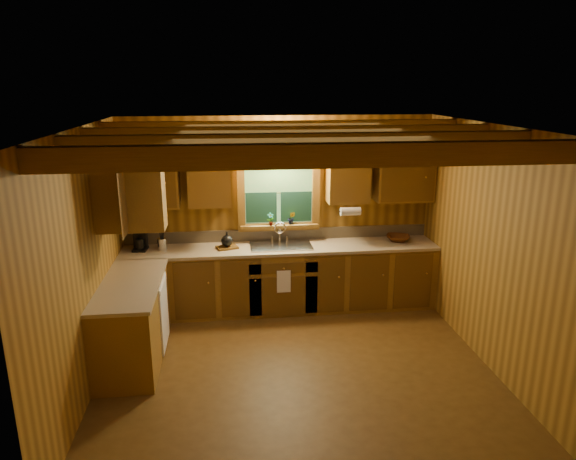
% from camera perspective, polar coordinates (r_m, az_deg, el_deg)
% --- Properties ---
extents(room, '(4.20, 4.20, 4.20)m').
position_cam_1_polar(room, '(5.29, 1.03, -2.88)').
color(room, '#533714').
rests_on(room, ground).
extents(ceiling_beams, '(4.20, 2.54, 0.18)m').
position_cam_1_polar(ceiling_beams, '(5.03, 1.09, 10.05)').
color(ceiling_beams, brown).
rests_on(ceiling_beams, room).
extents(base_cabinets, '(4.20, 2.22, 0.86)m').
position_cam_1_polar(base_cabinets, '(6.76, -4.68, -6.53)').
color(base_cabinets, brown).
rests_on(base_cabinets, ground).
extents(countertop, '(4.20, 2.24, 0.04)m').
position_cam_1_polar(countertop, '(6.61, -4.65, -2.90)').
color(countertop, tan).
rests_on(countertop, base_cabinets).
extents(backsplash, '(4.20, 0.02, 0.16)m').
position_cam_1_polar(backsplash, '(7.17, -1.03, -0.48)').
color(backsplash, tan).
rests_on(backsplash, room).
extents(dishwasher_panel, '(0.02, 0.60, 0.80)m').
position_cam_1_polar(dishwasher_panel, '(6.25, -13.54, -8.88)').
color(dishwasher_panel, white).
rests_on(dishwasher_panel, base_cabinets).
extents(upper_cabinets, '(4.19, 1.77, 0.78)m').
position_cam_1_polar(upper_cabinets, '(6.49, -5.63, 5.50)').
color(upper_cabinets, brown).
rests_on(upper_cabinets, room).
extents(window, '(1.12, 0.08, 1.00)m').
position_cam_1_polar(window, '(7.02, -1.03, 3.78)').
color(window, brown).
rests_on(window, room).
extents(window_sill, '(1.06, 0.14, 0.04)m').
position_cam_1_polar(window_sill, '(7.07, -0.98, 0.46)').
color(window_sill, brown).
rests_on(window_sill, room).
extents(wall_sconce, '(0.45, 0.21, 0.17)m').
position_cam_1_polar(wall_sconce, '(6.79, -0.95, 8.81)').
color(wall_sconce, black).
rests_on(wall_sconce, room).
extents(paper_towel_roll, '(0.27, 0.11, 0.11)m').
position_cam_1_polar(paper_towel_roll, '(6.88, 6.91, 2.06)').
color(paper_towel_roll, white).
rests_on(paper_towel_roll, upper_cabinets).
extents(dish_towel, '(0.18, 0.01, 0.30)m').
position_cam_1_polar(dish_towel, '(6.74, -0.47, -5.72)').
color(dish_towel, white).
rests_on(dish_towel, base_cabinets).
extents(sink, '(0.82, 0.48, 0.43)m').
position_cam_1_polar(sink, '(6.94, -0.78, -2.12)').
color(sink, silver).
rests_on(sink, countertop).
extents(coffee_maker, '(0.17, 0.22, 0.31)m').
position_cam_1_polar(coffee_maker, '(7.00, -16.05, -0.91)').
color(coffee_maker, black).
rests_on(coffee_maker, countertop).
extents(utensil_crock, '(0.12, 0.12, 0.34)m').
position_cam_1_polar(utensil_crock, '(6.96, -13.75, -1.43)').
color(utensil_crock, silver).
rests_on(utensil_crock, countertop).
extents(cutting_board, '(0.32, 0.26, 0.02)m').
position_cam_1_polar(cutting_board, '(6.88, -6.74, -1.91)').
color(cutting_board, '#583912').
rests_on(cutting_board, countertop).
extents(teakettle, '(0.15, 0.15, 0.20)m').
position_cam_1_polar(teakettle, '(6.85, -6.76, -1.20)').
color(teakettle, black).
rests_on(teakettle, cutting_board).
extents(wicker_basket, '(0.41, 0.41, 0.08)m').
position_cam_1_polar(wicker_basket, '(7.29, 12.06, -0.89)').
color(wicker_basket, '#48230C').
rests_on(wicker_basket, countertop).
extents(potted_plant_left, '(0.11, 0.09, 0.18)m').
position_cam_1_polar(potted_plant_left, '(6.99, -1.93, 1.20)').
color(potted_plant_left, '#583912').
rests_on(potted_plant_left, window_sill).
extents(potted_plant_right, '(0.12, 0.10, 0.18)m').
position_cam_1_polar(potted_plant_right, '(7.05, 0.39, 1.34)').
color(potted_plant_right, '#583912').
rests_on(potted_plant_right, window_sill).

